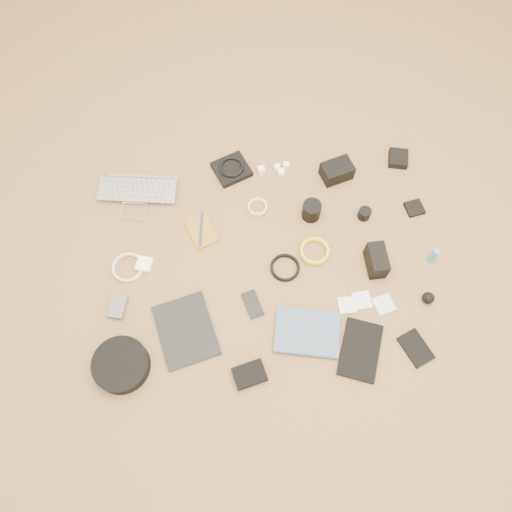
{
  "coord_description": "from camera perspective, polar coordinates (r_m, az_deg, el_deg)",
  "views": [
    {
      "loc": [
        -0.08,
        -0.82,
        1.9
      ],
      "look_at": [
        -0.02,
        0.03,
        0.02
      ],
      "focal_mm": 35.0,
      "sensor_mm": 36.0,
      "label": 1
    }
  ],
  "objects": [
    {
      "name": "charger_d",
      "position": [
        2.28,
        2.9,
        9.52
      ],
      "size": [
        0.03,
        0.03,
        0.03
      ],
      "primitive_type": "cube",
      "rotation": [
        0.0,
        0.0,
        0.2
      ],
      "color": "white",
      "rests_on": "ground"
    },
    {
      "name": "dslr_camera",
      "position": [
        2.28,
        9.22,
        9.57
      ],
      "size": [
        0.16,
        0.13,
        0.08
      ],
      "primitive_type": "cube",
      "rotation": [
        0.0,
        0.0,
        0.33
      ],
      "color": "black",
      "rests_on": "ground"
    },
    {
      "name": "power_brick",
      "position": [
        2.11,
        -12.64,
        -0.94
      ],
      "size": [
        0.08,
        0.08,
        0.03
      ],
      "primitive_type": "cube",
      "rotation": [
        0.0,
        0.0,
        -0.28
      ],
      "color": "white",
      "rests_on": "ground"
    },
    {
      "name": "paperback",
      "position": [
        1.95,
        5.68,
        -11.29
      ],
      "size": [
        0.28,
        0.23,
        0.02
      ],
      "primitive_type": "imported",
      "rotation": [
        0.0,
        0.0,
        1.4
      ],
      "color": "#455976",
      "rests_on": "ground"
    },
    {
      "name": "cable_black",
      "position": [
        2.06,
        3.32,
        -1.39
      ],
      "size": [
        0.13,
        0.13,
        0.01
      ],
      "primitive_type": "torus",
      "rotation": [
        0.0,
        0.0,
        0.03
      ],
      "color": "black",
      "rests_on": "ground"
    },
    {
      "name": "charger_a",
      "position": [
        2.28,
        0.62,
        9.81
      ],
      "size": [
        0.04,
        0.04,
        0.03
      ],
      "primitive_type": "cube",
      "rotation": [
        0.0,
        0.0,
        0.23
      ],
      "color": "white",
      "rests_on": "ground"
    },
    {
      "name": "room_shell",
      "position": [
        1.05,
        1.33,
        27.18
      ],
      "size": [
        4.04,
        4.04,
        2.58
      ],
      "color": "olive",
      "rests_on": "ground"
    },
    {
      "name": "headphone_pouch",
      "position": [
        2.29,
        -2.81,
        9.87
      ],
      "size": [
        0.19,
        0.19,
        0.03
      ],
      "primitive_type": "cube",
      "rotation": [
        0.0,
        0.0,
        0.42
      ],
      "color": "black",
      "rests_on": "ground"
    },
    {
      "name": "headphones",
      "position": [
        2.27,
        -2.83,
        10.16
      ],
      "size": [
        0.13,
        0.13,
        0.01
      ],
      "primitive_type": "torus",
      "rotation": [
        0.0,
        0.0,
        -0.22
      ],
      "color": "black",
      "rests_on": "headphone_pouch"
    },
    {
      "name": "battery_charger",
      "position": [
        2.07,
        -15.52,
        -5.63
      ],
      "size": [
        0.08,
        0.11,
        0.03
      ],
      "primitive_type": "cube",
      "rotation": [
        0.0,
        0.0,
        -0.22
      ],
      "color": "#57565B",
      "rests_on": "ground"
    },
    {
      "name": "phone",
      "position": [
        2.0,
        -0.4,
        -5.54
      ],
      "size": [
        0.09,
        0.13,
        0.01
      ],
      "primitive_type": "cube",
      "rotation": [
        0.0,
        0.0,
        0.31
      ],
      "color": "black",
      "rests_on": "ground"
    },
    {
      "name": "charger_c",
      "position": [
        2.3,
        3.44,
        10.31
      ],
      "size": [
        0.03,
        0.03,
        0.02
      ],
      "primitive_type": "cube",
      "rotation": [
        0.0,
        0.0,
        -0.13
      ],
      "color": "white",
      "rests_on": "ground"
    },
    {
      "name": "notebook_olive",
      "position": [
        2.15,
        -6.27,
        2.98
      ],
      "size": [
        0.16,
        0.19,
        0.01
      ],
      "primitive_type": "cube",
      "rotation": [
        0.0,
        0.0,
        0.39
      ],
      "color": "olive",
      "rests_on": "ground"
    },
    {
      "name": "cable_white_b",
      "position": [
        2.13,
        -14.4,
        -1.33
      ],
      "size": [
        0.17,
        0.17,
        0.01
      ],
      "primitive_type": "torus",
      "rotation": [
        0.0,
        0.0,
        0.39
      ],
      "color": "silver",
      "rests_on": "ground"
    },
    {
      "name": "filter_case_mid",
      "position": [
        2.05,
        12.01,
        -4.99
      ],
      "size": [
        0.08,
        0.08,
        0.01
      ],
      "primitive_type": "cube",
      "rotation": [
        0.0,
        0.0,
        0.1
      ],
      "color": "silver",
      "rests_on": "ground"
    },
    {
      "name": "notebook_black_a",
      "position": [
        1.99,
        11.83,
        -10.45
      ],
      "size": [
        0.21,
        0.26,
        0.02
      ],
      "primitive_type": "cube",
      "rotation": [
        0.0,
        0.0,
        -0.33
      ],
      "color": "black",
      "rests_on": "ground"
    },
    {
      "name": "filter_case_left",
      "position": [
        2.04,
        10.35,
        -5.57
      ],
      "size": [
        0.07,
        0.07,
        0.01
      ],
      "primitive_type": "cube",
      "rotation": [
        0.0,
        0.0,
        0.03
      ],
      "color": "silver",
      "rests_on": "ground"
    },
    {
      "name": "card_reader",
      "position": [
        2.29,
        17.65,
        5.24
      ],
      "size": [
        0.09,
        0.09,
        0.02
      ],
      "primitive_type": "cube",
      "rotation": [
        0.0,
        0.0,
        0.22
      ],
      "color": "black",
      "rests_on": "ground"
    },
    {
      "name": "filter_case_right",
      "position": [
        2.07,
        14.41,
        -5.4
      ],
      "size": [
        0.09,
        0.09,
        0.01
      ],
      "primitive_type": "cube",
      "rotation": [
        0.0,
        0.0,
        0.29
      ],
      "color": "silver",
      "rests_on": "ground"
    },
    {
      "name": "drive_case",
      "position": [
        1.92,
        -0.75,
        -13.38
      ],
      "size": [
        0.14,
        0.11,
        0.03
      ],
      "primitive_type": "cube",
      "rotation": [
        0.0,
        0.0,
        0.27
      ],
      "color": "black",
      "rests_on": "ground"
    },
    {
      "name": "tablet",
      "position": [
        1.99,
        -8.01,
        -8.41
      ],
      "size": [
        0.28,
        0.32,
        0.01
      ],
      "primitive_type": "cube",
      "rotation": [
        0.0,
        0.0,
        0.27
      ],
      "color": "black",
      "rests_on": "ground"
    },
    {
      "name": "lens_pouch",
      "position": [
        2.4,
        15.94,
        10.68
      ],
      "size": [
        0.1,
        0.11,
        0.03
      ],
      "primitive_type": "cube",
      "rotation": [
        0.0,
        0.0,
        -0.2
      ],
      "color": "black",
      "rests_on": "ground"
    },
    {
      "name": "lens_b",
      "position": [
        2.2,
        12.28,
        4.75
      ],
      "size": [
        0.06,
        0.06,
        0.05
      ],
      "primitive_type": "cylinder",
      "rotation": [
        0.0,
        0.0,
        -0.12
      ],
      "color": "black",
      "rests_on": "ground"
    },
    {
      "name": "lens_a",
      "position": [
        2.15,
        6.36,
        5.19
      ],
      "size": [
        0.1,
        0.1,
        0.09
      ],
      "primitive_type": "cylinder",
      "rotation": [
        0.0,
        0.0,
        -0.32
      ],
      "color": "black",
      "rests_on": "ground"
    },
    {
      "name": "cable_white_a",
      "position": [
        2.19,
        0.19,
        5.57
      ],
      "size": [
        0.11,
        0.11,
        0.01
      ],
      "primitive_type": "torus",
      "rotation": [
        0.0,
        0.0,
        -0.41
      ],
      "color": "silver",
      "rests_on": "ground"
    },
    {
      "name": "flash",
      "position": [
        2.09,
        13.61,
        -0.49
      ],
      "size": [
        0.08,
        0.13,
        0.1
      ],
      "primitive_type": "cube",
      "rotation": [
        0.0,
        0.0,
        0.06
      ],
      "color": "black",
      "rests_on": "ground"
    },
    {
      "name": "laptop",
      "position": [
        2.26,
        -13.54,
        6.31
      ],
      "size": [
        0.37,
        0.28,
        0.03
      ],
      "primitive_type": "imported",
      "rotation": [
        0.0,
        0.0,
        -0.12
      ],
      "color": "#B6B7BB",
      "rests_on": "ground"
    },
    {
      "name": "cable_yellow",
      "position": [
        2.1,
        6.69,
        0.48
      ],
      "size": [
        0.15,
        0.15,
        0.01
      ],
      "primitive_type": "torus",
      "rotation": [
        0.0,
        0.0,
        -0.16
      ],
      "color": "yellow",
      "rests_on": "ground"
    },
    {
      "name": "notebook_black_b",
      "position": [
        2.05,
        17.79,
        -9.99
      ],
      "size": [
        0.14,
        0.16,
        0.01
      ],
      "primitive_type": "cube",
      "rotation": [
        0.0,
        0.0,
        0.43
      ],
      "color": "black",
      "rests_on": "ground"
    },
    {
      "name": "air_blower",
      "position": [
        2.11,
        19.08,
        -4.55
      ],
      "size": [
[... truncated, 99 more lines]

